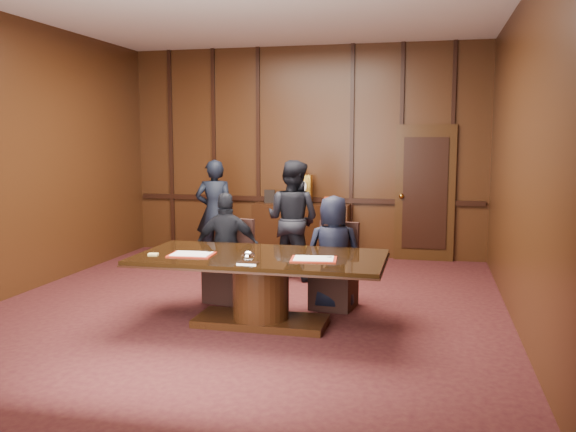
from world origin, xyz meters
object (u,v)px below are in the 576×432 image
at_px(conference_table, 261,278).
at_px(witness_left, 215,212).
at_px(signatory_right, 333,252).
at_px(sideboard, 301,228).
at_px(witness_right, 293,220).
at_px(signatory_left, 227,248).

relative_size(conference_table, witness_left, 1.59).
height_order(signatory_right, witness_left, witness_left).
relative_size(sideboard, conference_table, 0.61).
distance_m(signatory_right, witness_left, 3.09).
height_order(conference_table, witness_left, witness_left).
height_order(signatory_right, witness_right, witness_right).
xyz_separation_m(sideboard, witness_right, (0.20, -1.53, 0.35)).
relative_size(sideboard, witness_right, 0.95).
distance_m(conference_table, signatory_right, 1.04).
xyz_separation_m(conference_table, signatory_left, (-0.65, 0.80, 0.16)).
bearing_deg(witness_left, signatory_right, 120.08).
xyz_separation_m(signatory_right, witness_right, (-0.81, 1.43, 0.17)).
xyz_separation_m(conference_table, witness_right, (-0.16, 2.23, 0.33)).
bearing_deg(conference_table, sideboard, 95.45).
bearing_deg(witness_right, sideboard, -66.06).
bearing_deg(witness_left, conference_table, 102.14).
bearing_deg(witness_right, conference_table, 110.66).
bearing_deg(conference_table, signatory_left, 129.09).
bearing_deg(signatory_right, sideboard, -85.67).
height_order(sideboard, signatory_left, sideboard).
height_order(conference_table, signatory_right, signatory_right).
bearing_deg(sideboard, witness_left, -146.07).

